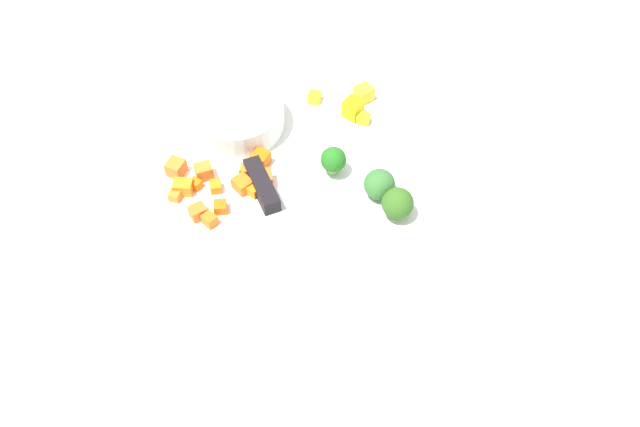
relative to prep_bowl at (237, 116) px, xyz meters
The scene contains 25 objects.
ground_plane 0.16m from the prep_bowl, 158.29° to the right, with size 4.00×4.00×0.00m, color #959B88.
cutting_board 0.16m from the prep_bowl, 158.29° to the right, with size 0.56×0.40×0.01m, color white.
prep_bowl is the anchor object (origin of this frame).
chef_knife 0.18m from the prep_bowl, behind, with size 0.34×0.08×0.02m.
carrot_dice_0 0.12m from the prep_bowl, 137.95° to the left, with size 0.01×0.01×0.01m, color orange.
carrot_dice_1 0.13m from the prep_bowl, 153.12° to the left, with size 0.01×0.02×0.01m, color orange.
carrot_dice_2 0.08m from the prep_bowl, 144.89° to the left, with size 0.02×0.02×0.02m, color orange.
carrot_dice_3 0.08m from the prep_bowl, behind, with size 0.01×0.02×0.01m, color orange.
carrot_dice_4 0.09m from the prep_bowl, 126.00° to the left, with size 0.02×0.02×0.02m, color orange.
carrot_dice_5 0.12m from the prep_bowl, 162.43° to the left, with size 0.01×0.01×0.01m, color orange.
carrot_dice_6 0.10m from the prep_bowl, 143.85° to the left, with size 0.01×0.01×0.01m, color orange.
carrot_dice_7 0.10m from the prep_bowl, behind, with size 0.01×0.01×0.01m, color orange.
carrot_dice_8 0.09m from the prep_bowl, behind, with size 0.02×0.02×0.01m, color orange.
carrot_dice_9 0.11m from the prep_bowl, 139.18° to the left, with size 0.01×0.02×0.01m, color orange.
carrot_dice_10 0.07m from the prep_bowl, 166.12° to the right, with size 0.02×0.02×0.02m, color orange.
carrot_dice_11 0.09m from the prep_bowl, behind, with size 0.02×0.02×0.02m, color orange.
carrot_dice_12 0.10m from the prep_bowl, 156.81° to the left, with size 0.01×0.01×0.01m, color orange.
carrot_dice_13 0.14m from the prep_bowl, 159.04° to the left, with size 0.01×0.01×0.01m, color orange.
pepper_dice_0 0.14m from the prep_bowl, 101.15° to the right, with size 0.01×0.01×0.01m, color yellow.
pepper_dice_1 0.10m from the prep_bowl, 78.44° to the right, with size 0.01×0.01×0.01m, color yellow.
pepper_dice_2 0.15m from the prep_bowl, 86.49° to the right, with size 0.02×0.02×0.02m, color yellow.
pepper_dice_3 0.13m from the prep_bowl, 95.99° to the right, with size 0.02×0.02×0.02m, color yellow.
broccoli_floret_0 0.18m from the prep_bowl, 136.36° to the right, with size 0.03×0.03×0.03m.
broccoli_floret_1 0.21m from the prep_bowl, 140.05° to the right, with size 0.03×0.03×0.04m.
broccoli_floret_2 0.13m from the prep_bowl, 136.38° to the right, with size 0.03×0.03×0.03m.
Camera 1 is at (-0.41, 0.10, 0.58)m, focal length 39.14 mm.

